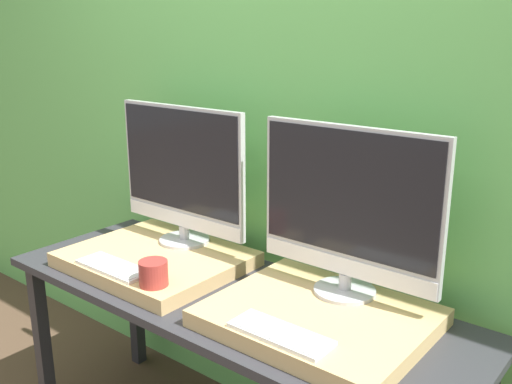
{
  "coord_description": "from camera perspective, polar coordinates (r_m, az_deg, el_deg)",
  "views": [
    {
      "loc": [
        1.18,
        -1.01,
        1.56
      ],
      "look_at": [
        0.0,
        0.46,
        1.02
      ],
      "focal_mm": 40.0,
      "sensor_mm": 36.0,
      "label": 1
    }
  ],
  "objects": [
    {
      "name": "wooden_riser_left",
      "position": [
        2.19,
        -9.96,
        -6.62
      ],
      "size": [
        0.63,
        0.52,
        0.05
      ],
      "color": "tan",
      "rests_on": "workbench"
    },
    {
      "name": "monitor_left",
      "position": [
        2.19,
        -7.43,
        1.95
      ],
      "size": [
        0.61,
        0.2,
        0.53
      ],
      "color": "#B2B2B7",
      "rests_on": "wooden_riser_left"
    },
    {
      "name": "workbench",
      "position": [
        2.0,
        -2.83,
        -11.99
      ],
      "size": [
        1.73,
        0.61,
        0.7
      ],
      "color": "#2D2D33",
      "rests_on": "ground_plane"
    },
    {
      "name": "wooden_riser_right",
      "position": [
        1.76,
        6.28,
        -12.37
      ],
      "size": [
        0.63,
        0.52,
        0.05
      ],
      "color": "tan",
      "rests_on": "workbench"
    },
    {
      "name": "wall_back",
      "position": [
        2.07,
        3.84,
        8.7
      ],
      "size": [
        8.0,
        0.04,
        2.6
      ],
      "color": "#66B75B",
      "rests_on": "ground_plane"
    },
    {
      "name": "mug",
      "position": [
        1.9,
        -10.22,
        -8.0
      ],
      "size": [
        0.1,
        0.1,
        0.08
      ],
      "color": "#9E332D",
      "rests_on": "wooden_riser_left"
    },
    {
      "name": "keyboard_right",
      "position": [
        1.6,
        2.45,
        -13.94
      ],
      "size": [
        0.3,
        0.11,
        0.01
      ],
      "color": "silver",
      "rests_on": "wooden_riser_right"
    },
    {
      "name": "monitor_right",
      "position": [
        1.76,
        9.2,
        -1.62
      ],
      "size": [
        0.61,
        0.2,
        0.53
      ],
      "color": "#B2B2B7",
      "rests_on": "wooden_riser_right"
    },
    {
      "name": "keyboard_left",
      "position": [
        2.07,
        -14.06,
        -7.27
      ],
      "size": [
        0.3,
        0.11,
        0.01
      ],
      "color": "silver",
      "rests_on": "wooden_riser_left"
    }
  ]
}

